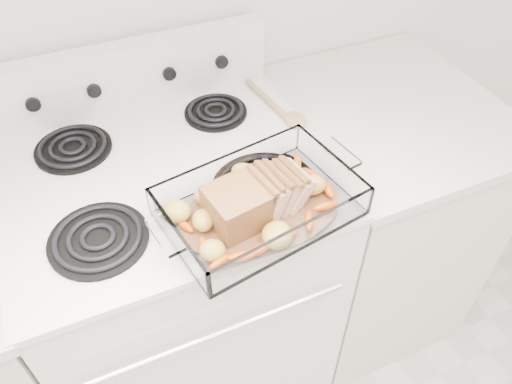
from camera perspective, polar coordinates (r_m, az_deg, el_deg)
name	(u,v)px	position (r m, az deg, el deg)	size (l,w,h in m)	color
electric_range	(184,278)	(1.56, -8.21, -9.71)	(0.78, 0.70, 1.12)	white
counter_right	(369,217)	(1.77, 12.76, -2.77)	(0.58, 0.68, 0.93)	silver
baking_dish	(260,207)	(1.07, 0.43, -1.74)	(0.40, 0.26, 0.08)	white
pork_roast	(250,200)	(1.04, -0.69, -0.94)	(0.23, 0.11, 0.09)	brown
roast_vegetables	(252,195)	(1.09, -0.49, -0.33)	(0.34, 0.19, 0.04)	#E85000
wooden_spoon	(282,110)	(1.37, 3.04, 9.30)	(0.08, 0.26, 0.02)	tan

